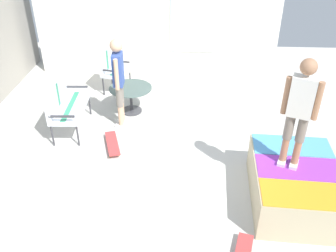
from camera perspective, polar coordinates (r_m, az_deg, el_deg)
The scene contains 9 objects.
ground_plane at distance 6.54m, azimuth 0.08°, elevation -5.68°, with size 12.00×12.00×0.10m, color beige.
house_facade at distance 9.37m, azimuth -1.73°, elevation 15.68°, with size 0.23×6.00×2.63m.
skate_ramp at distance 5.85m, azimuth 19.47°, elevation -8.56°, with size 1.80×2.15×0.63m.
patio_bench at distance 7.33m, azimuth -15.92°, elevation 3.67°, with size 1.27×0.61×1.02m.
patio_chair_near_house at distance 8.72m, azimuth -8.83°, elevation 9.12°, with size 0.71×0.66×1.02m.
patio_table at distance 7.82m, azimuth -5.81°, elevation 4.88°, with size 0.90×0.90×0.57m.
person_watching at distance 7.06m, azimuth -7.72°, elevation 7.61°, with size 0.48×0.25×1.80m.
person_skater at distance 5.18m, azimuth 19.84°, elevation 2.74°, with size 0.33×0.45×1.63m.
skateboard_by_bench at distance 6.85m, azimuth -8.65°, elevation -2.71°, with size 0.82×0.43×0.10m.
Camera 1 is at (-5.17, -0.27, 3.94)m, focal length 39.16 mm.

